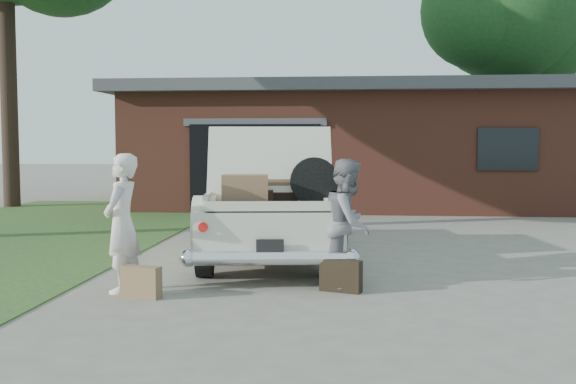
{
  "coord_description": "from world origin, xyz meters",
  "views": [
    {
      "loc": [
        0.83,
        -8.27,
        1.76
      ],
      "look_at": [
        0.0,
        0.6,
        1.1
      ],
      "focal_mm": 42.0,
      "sensor_mm": 36.0,
      "label": 1
    }
  ],
  "objects": [
    {
      "name": "suitcase_right",
      "position": [
        0.72,
        -0.42,
        0.19
      ],
      "size": [
        0.51,
        0.31,
        0.38
      ],
      "primitive_type": "cube",
      "rotation": [
        0.0,
        0.0,
        -0.33
      ],
      "color": "black",
      "rests_on": "ground"
    },
    {
      "name": "suitcase_left",
      "position": [
        -1.53,
        -0.94,
        0.18
      ],
      "size": [
        0.49,
        0.26,
        0.36
      ],
      "primitive_type": "cube",
      "rotation": [
        0.0,
        0.0,
        -0.25
      ],
      "color": "olive",
      "rests_on": "ground"
    },
    {
      "name": "woman_right",
      "position": [
        0.8,
        -0.14,
        0.78
      ],
      "size": [
        0.78,
        0.89,
        1.56
      ],
      "primitive_type": "imported",
      "rotation": [
        0.0,
        0.0,
        1.29
      ],
      "color": "slate",
      "rests_on": "ground"
    },
    {
      "name": "woman_left",
      "position": [
        -1.84,
        -0.66,
        0.81
      ],
      "size": [
        0.42,
        0.61,
        1.63
      ],
      "primitive_type": "imported",
      "rotation": [
        0.0,
        0.0,
        -1.63
      ],
      "color": "silver",
      "rests_on": "ground"
    },
    {
      "name": "ground",
      "position": [
        0.0,
        0.0,
        0.0
      ],
      "size": [
        90.0,
        90.0,
        0.0
      ],
      "primitive_type": "plane",
      "color": "gray",
      "rests_on": "ground"
    },
    {
      "name": "sedan",
      "position": [
        -0.41,
        1.99,
        0.73
      ],
      "size": [
        2.5,
        5.17,
        1.97
      ],
      "rotation": [
        0.0,
        0.0,
        0.12
      ],
      "color": "beige",
      "rests_on": "ground"
    },
    {
      "name": "house",
      "position": [
        0.98,
        11.47,
        1.67
      ],
      "size": [
        12.8,
        7.8,
        3.3
      ],
      "color": "brown",
      "rests_on": "ground"
    },
    {
      "name": "tree_right",
      "position": [
        6.2,
        15.51,
        6.28
      ],
      "size": [
        6.31,
        5.49,
        9.31
      ],
      "color": "#38281E",
      "rests_on": "ground"
    }
  ]
}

